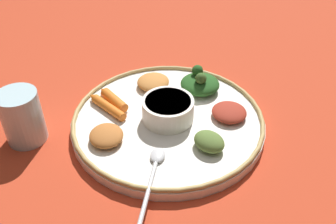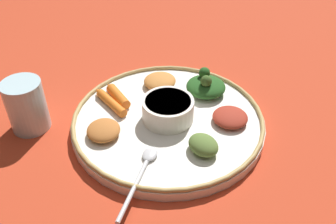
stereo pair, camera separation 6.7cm
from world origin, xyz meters
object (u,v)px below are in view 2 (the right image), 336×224
(center_bowl, at_px, (168,109))
(greens_pile, at_px, (206,86))
(carrot_near_spoon, at_px, (117,95))
(drinking_glass, at_px, (27,109))
(carrot_outer, at_px, (110,101))
(spoon, at_px, (143,169))

(center_bowl, distance_m, greens_pile, 0.11)
(center_bowl, height_order, carrot_near_spoon, center_bowl)
(drinking_glass, bearing_deg, center_bowl, 24.71)
(center_bowl, distance_m, carrot_near_spoon, 0.12)
(center_bowl, xyz_separation_m, greens_pile, (0.03, 0.10, -0.01))
(greens_pile, distance_m, carrot_outer, 0.19)
(center_bowl, relative_size, spoon, 0.60)
(center_bowl, xyz_separation_m, carrot_outer, (-0.12, -0.01, -0.01))
(carrot_near_spoon, height_order, drinking_glass, drinking_glass)
(spoon, height_order, carrot_outer, carrot_outer)
(spoon, bearing_deg, carrot_outer, 137.42)
(greens_pile, xyz_separation_m, carrot_outer, (-0.15, -0.11, -0.01))
(greens_pile, height_order, drinking_glass, drinking_glass)
(spoon, bearing_deg, carrot_near_spoon, 132.11)
(carrot_outer, height_order, drinking_glass, drinking_glass)
(center_bowl, xyz_separation_m, carrot_near_spoon, (-0.11, 0.01, -0.01))
(greens_pile, height_order, carrot_near_spoon, greens_pile)
(carrot_outer, relative_size, drinking_glass, 0.99)
(spoon, height_order, drinking_glass, drinking_glass)
(carrot_outer, bearing_deg, center_bowl, 4.27)
(carrot_outer, xyz_separation_m, drinking_glass, (-0.11, -0.10, 0.02))
(spoon, distance_m, greens_pile, 0.24)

